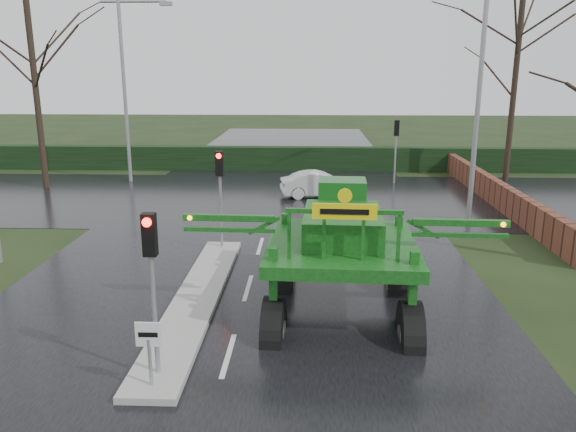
{
  "coord_description": "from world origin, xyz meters",
  "views": [
    {
      "loc": [
        1.78,
        -11.24,
        6.16
      ],
      "look_at": [
        1.14,
        4.76,
        2.0
      ],
      "focal_mm": 35.0,
      "sensor_mm": 36.0,
      "label": 1
    }
  ],
  "objects_px": {
    "crop_sprayer": "(274,246)",
    "traffic_signal_near": "(151,260)",
    "street_light_right": "(473,75)",
    "keep_left_sign": "(149,343)",
    "street_light_left_far": "(129,74)",
    "traffic_signal_mid": "(220,178)",
    "traffic_signal_far": "(396,137)",
    "white_sedan": "(319,197)"
  },
  "relations": [
    {
      "from": "keep_left_sign",
      "to": "crop_sprayer",
      "type": "relative_size",
      "value": 0.17
    },
    {
      "from": "keep_left_sign",
      "to": "traffic_signal_mid",
      "type": "bearing_deg",
      "value": 90.0
    },
    {
      "from": "traffic_signal_mid",
      "to": "street_light_left_far",
      "type": "relative_size",
      "value": 0.35
    },
    {
      "from": "traffic_signal_far",
      "to": "crop_sprayer",
      "type": "relative_size",
      "value": 0.43
    },
    {
      "from": "street_light_right",
      "to": "street_light_left_far",
      "type": "xyz_separation_m",
      "value": [
        -16.39,
        8.0,
        0.0
      ]
    },
    {
      "from": "traffic_signal_mid",
      "to": "keep_left_sign",
      "type": "bearing_deg",
      "value": -90.0
    },
    {
      "from": "keep_left_sign",
      "to": "street_light_right",
      "type": "relative_size",
      "value": 0.14
    },
    {
      "from": "traffic_signal_far",
      "to": "white_sedan",
      "type": "relative_size",
      "value": 0.91
    },
    {
      "from": "crop_sprayer",
      "to": "white_sedan",
      "type": "bearing_deg",
      "value": 87.38
    },
    {
      "from": "keep_left_sign",
      "to": "traffic_signal_mid",
      "type": "relative_size",
      "value": 0.38
    },
    {
      "from": "traffic_signal_mid",
      "to": "traffic_signal_far",
      "type": "relative_size",
      "value": 1.0
    },
    {
      "from": "keep_left_sign",
      "to": "white_sedan",
      "type": "xyz_separation_m",
      "value": [
        3.54,
        17.81,
        -1.06
      ]
    },
    {
      "from": "traffic_signal_near",
      "to": "street_light_left_far",
      "type": "bearing_deg",
      "value": 108.17
    },
    {
      "from": "street_light_right",
      "to": "street_light_left_far",
      "type": "height_order",
      "value": "same"
    },
    {
      "from": "crop_sprayer",
      "to": "street_light_left_far",
      "type": "bearing_deg",
      "value": 118.48
    },
    {
      "from": "white_sedan",
      "to": "keep_left_sign",
      "type": "bearing_deg",
      "value": 159.55
    },
    {
      "from": "traffic_signal_near",
      "to": "traffic_signal_far",
      "type": "height_order",
      "value": "same"
    },
    {
      "from": "white_sedan",
      "to": "crop_sprayer",
      "type": "bearing_deg",
      "value": 165.83
    },
    {
      "from": "keep_left_sign",
      "to": "traffic_signal_far",
      "type": "bearing_deg",
      "value": 70.07
    },
    {
      "from": "keep_left_sign",
      "to": "street_light_left_far",
      "type": "xyz_separation_m",
      "value": [
        -6.89,
        21.5,
        4.93
      ]
    },
    {
      "from": "street_light_left_far",
      "to": "crop_sprayer",
      "type": "bearing_deg",
      "value": -63.86
    },
    {
      "from": "traffic_signal_near",
      "to": "street_light_right",
      "type": "xyz_separation_m",
      "value": [
        9.49,
        13.01,
        3.4
      ]
    },
    {
      "from": "traffic_signal_near",
      "to": "keep_left_sign",
      "type": "bearing_deg",
      "value": -90.0
    },
    {
      "from": "street_light_left_far",
      "to": "crop_sprayer",
      "type": "relative_size",
      "value": 1.23
    },
    {
      "from": "traffic_signal_near",
      "to": "street_light_left_far",
      "type": "xyz_separation_m",
      "value": [
        -6.89,
        21.01,
        3.4
      ]
    },
    {
      "from": "traffic_signal_near",
      "to": "white_sedan",
      "type": "height_order",
      "value": "traffic_signal_near"
    },
    {
      "from": "traffic_signal_near",
      "to": "traffic_signal_mid",
      "type": "bearing_deg",
      "value": 90.0
    },
    {
      "from": "keep_left_sign",
      "to": "traffic_signal_mid",
      "type": "xyz_separation_m",
      "value": [
        0.0,
        8.99,
        1.53
      ]
    },
    {
      "from": "street_light_right",
      "to": "crop_sprayer",
      "type": "xyz_separation_m",
      "value": [
        -7.25,
        -10.63,
        -3.84
      ]
    },
    {
      "from": "traffic_signal_mid",
      "to": "crop_sprayer",
      "type": "xyz_separation_m",
      "value": [
        2.25,
        -6.12,
        -0.44
      ]
    },
    {
      "from": "street_light_right",
      "to": "white_sedan",
      "type": "bearing_deg",
      "value": 144.08
    },
    {
      "from": "traffic_signal_mid",
      "to": "traffic_signal_far",
      "type": "height_order",
      "value": "same"
    },
    {
      "from": "street_light_right",
      "to": "crop_sprayer",
      "type": "relative_size",
      "value": 1.23
    },
    {
      "from": "street_light_right",
      "to": "street_light_left_far",
      "type": "bearing_deg",
      "value": 153.98
    },
    {
      "from": "traffic_signal_far",
      "to": "street_light_right",
      "type": "height_order",
      "value": "street_light_right"
    },
    {
      "from": "traffic_signal_mid",
      "to": "crop_sprayer",
      "type": "relative_size",
      "value": 0.43
    },
    {
      "from": "keep_left_sign",
      "to": "traffic_signal_near",
      "type": "xyz_separation_m",
      "value": [
        0.0,
        0.49,
        1.53
      ]
    },
    {
      "from": "keep_left_sign",
      "to": "traffic_signal_mid",
      "type": "distance_m",
      "value": 9.12
    },
    {
      "from": "traffic_signal_far",
      "to": "street_light_left_far",
      "type": "bearing_deg",
      "value": 0.03
    },
    {
      "from": "traffic_signal_near",
      "to": "traffic_signal_far",
      "type": "xyz_separation_m",
      "value": [
        7.8,
        21.02,
        0.0
      ]
    },
    {
      "from": "traffic_signal_near",
      "to": "street_light_left_far",
      "type": "height_order",
      "value": "street_light_left_far"
    },
    {
      "from": "crop_sprayer",
      "to": "traffic_signal_near",
      "type": "bearing_deg",
      "value": -130.96
    }
  ]
}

